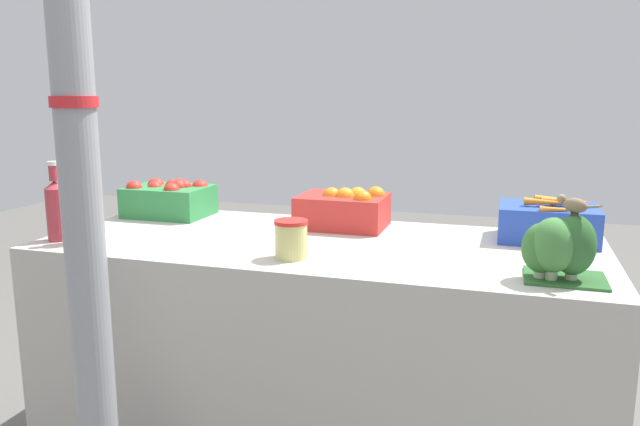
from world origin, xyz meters
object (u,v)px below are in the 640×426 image
Objects in this scene: juice_bottle_ruby at (56,208)px; juice_bottle_cloudy at (85,212)px; carrot_crate at (549,222)px; apple_crate at (169,198)px; support_pole at (77,139)px; sparrow_bird at (574,205)px; pickle_jar at (291,239)px; broccoli_pile at (558,248)px; orange_crate at (344,209)px.

juice_bottle_ruby reaches higher than juice_bottle_cloudy.
apple_crate is at bearing 179.90° from carrot_crate.
support_pole reaches higher than sparrow_bird.
pickle_jar is at bearing 40.24° from support_pole.
support_pole reaches higher than juice_bottle_cloudy.
support_pole is 0.69m from pickle_jar.
apple_crate is 1.43× the size of broccoli_pile.
juice_bottle_cloudy reaches higher than broccoli_pile.
juice_bottle_cloudy reaches higher than apple_crate.
orange_crate is at bearing -0.14° from apple_crate.
carrot_crate is 1.43× the size of broccoli_pile.
support_pole reaches higher than pickle_jar.
juice_bottle_cloudy is (-0.79, -0.51, 0.04)m from orange_crate.
orange_crate reaches higher than pickle_jar.
juice_bottle_ruby is (-0.41, 0.37, -0.28)m from support_pole.
pickle_jar is 0.83m from sparrow_bird.
juice_bottle_ruby is at bearing 137.27° from support_pole.
broccoli_pile is 0.83× the size of juice_bottle_ruby.
juice_bottle_ruby is (-0.91, -0.51, 0.04)m from orange_crate.
juice_bottle_ruby is at bearing 180.00° from juice_bottle_cloudy.
sparrow_bird is at bearing 17.02° from support_pole.
apple_crate is 2.69× the size of pickle_jar.
carrot_crate is 1.73m from juice_bottle_ruby.
support_pole is 22.02× the size of sparrow_bird.
pickle_jar is at bearing 38.40° from sparrow_bird.
support_pole is at bearing -144.70° from carrot_crate.
broccoli_pile is 0.79m from pickle_jar.
carrot_crate is at bearing 32.06° from pickle_jar.
broccoli_pile is (-0.00, -0.50, 0.03)m from carrot_crate.
apple_crate is 1.00× the size of orange_crate.
juice_bottle_cloudy is 2.34× the size of sparrow_bird.
apple_crate is 1.59m from broccoli_pile.
sparrow_bird is (0.82, -0.00, 0.15)m from pickle_jar.
juice_bottle_cloudy is 1.57m from sparrow_bird.
sparrow_bird is at bearing 0.63° from juice_bottle_cloudy.
support_pole is 8.92× the size of juice_bottle_ruby.
juice_bottle_cloudy is at bearing -178.68° from pickle_jar.
carrot_crate is at bearing 17.11° from juice_bottle_ruby.
juice_bottle_cloudy is (-0.03, -0.51, 0.04)m from apple_crate.
support_pole is 1.57m from carrot_crate.
support_pole is 10.78× the size of broccoli_pile.
sparrow_bird is (1.57, 0.02, 0.11)m from juice_bottle_cloudy.
juice_bottle_ruby is at bearing -179.84° from broccoli_pile.
apple_crate is 1.00× the size of carrot_crate.
sparrow_bird is (0.03, 0.01, 0.12)m from broccoli_pile.
sparrow_bird reaches higher than orange_crate.
pickle_jar is 1.08× the size of sparrow_bird.
pickle_jar is at bearing -147.94° from carrot_crate.
sparrow_bird is at bearing -32.40° from orange_crate.
pickle_jar is (0.87, 0.02, -0.05)m from juice_bottle_ruby.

